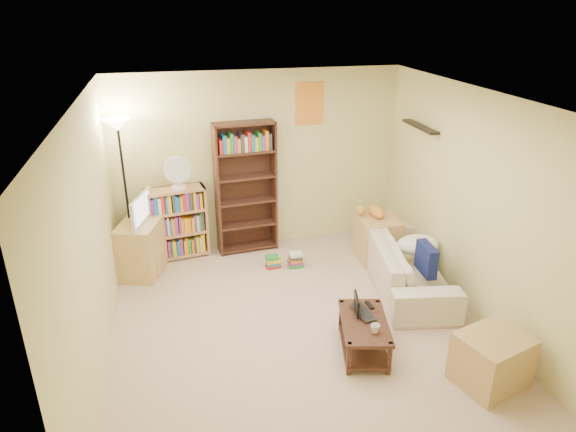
{
  "coord_description": "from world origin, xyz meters",
  "views": [
    {
      "loc": [
        -1.22,
        -4.58,
        3.34
      ],
      "look_at": [
        0.04,
        0.69,
        1.05
      ],
      "focal_mm": 32.0,
      "sensor_mm": 36.0,
      "label": 1
    }
  ],
  "objects_px": {
    "tv_stand": "(141,249)",
    "television": "(136,210)",
    "mug": "(375,329)",
    "short_bookshelf": "(178,223)",
    "sofa": "(406,262)",
    "laptop": "(367,312)",
    "tall_bookshelf": "(246,185)",
    "side_table": "(377,239)",
    "floor_lamp": "(121,151)",
    "end_cabinet": "(492,360)",
    "coffee_table": "(364,332)",
    "tabby_cat": "(373,211)",
    "desk_fan": "(178,173)"
  },
  "relations": [
    {
      "from": "tv_stand",
      "to": "television",
      "type": "relative_size",
      "value": 1.09
    },
    {
      "from": "tabby_cat",
      "to": "floor_lamp",
      "type": "relative_size",
      "value": 0.23
    },
    {
      "from": "sofa",
      "to": "end_cabinet",
      "type": "relative_size",
      "value": 3.5
    },
    {
      "from": "laptop",
      "to": "television",
      "type": "xyz_separation_m",
      "value": [
        -2.31,
        2.09,
        0.52
      ]
    },
    {
      "from": "coffee_table",
      "to": "laptop",
      "type": "relative_size",
      "value": 2.35
    },
    {
      "from": "mug",
      "to": "tv_stand",
      "type": "xyz_separation_m",
      "value": [
        -2.25,
        2.42,
        -0.05
      ]
    },
    {
      "from": "desk_fan",
      "to": "end_cabinet",
      "type": "bearing_deg",
      "value": -50.95
    },
    {
      "from": "laptop",
      "to": "short_bookshelf",
      "type": "xyz_separation_m",
      "value": [
        -1.81,
        2.47,
        0.13
      ]
    },
    {
      "from": "tv_stand",
      "to": "short_bookshelf",
      "type": "xyz_separation_m",
      "value": [
        0.5,
        0.38,
        0.15
      ]
    },
    {
      "from": "laptop",
      "to": "tall_bookshelf",
      "type": "distance_m",
      "value": 2.68
    },
    {
      "from": "desk_fan",
      "to": "end_cabinet",
      "type": "relative_size",
      "value": 0.75
    },
    {
      "from": "tabby_cat",
      "to": "tall_bookshelf",
      "type": "height_order",
      "value": "tall_bookshelf"
    },
    {
      "from": "coffee_table",
      "to": "desk_fan",
      "type": "bearing_deg",
      "value": 136.23
    },
    {
      "from": "tabby_cat",
      "to": "floor_lamp",
      "type": "bearing_deg",
      "value": 171.99
    },
    {
      "from": "mug",
      "to": "tall_bookshelf",
      "type": "relative_size",
      "value": 0.05
    },
    {
      "from": "sofa",
      "to": "laptop",
      "type": "bearing_deg",
      "value": 148.23
    },
    {
      "from": "tabby_cat",
      "to": "mug",
      "type": "height_order",
      "value": "tabby_cat"
    },
    {
      "from": "short_bookshelf",
      "to": "side_table",
      "type": "bearing_deg",
      "value": -24.03
    },
    {
      "from": "television",
      "to": "tall_bookshelf",
      "type": "xyz_separation_m",
      "value": [
        1.46,
        0.38,
        0.08
      ]
    },
    {
      "from": "laptop",
      "to": "mug",
      "type": "height_order",
      "value": "mug"
    },
    {
      "from": "coffee_table",
      "to": "side_table",
      "type": "distance_m",
      "value": 2.1
    },
    {
      "from": "tabby_cat",
      "to": "coffee_table",
      "type": "relative_size",
      "value": 0.52
    },
    {
      "from": "coffee_table",
      "to": "desk_fan",
      "type": "distance_m",
      "value": 3.22
    },
    {
      "from": "floor_lamp",
      "to": "side_table",
      "type": "xyz_separation_m",
      "value": [
        3.27,
        -0.56,
        -1.3
      ]
    },
    {
      "from": "laptop",
      "to": "end_cabinet",
      "type": "distance_m",
      "value": 1.24
    },
    {
      "from": "television",
      "to": "short_bookshelf",
      "type": "bearing_deg",
      "value": -34.65
    },
    {
      "from": "desk_fan",
      "to": "tabby_cat",
      "type": "bearing_deg",
      "value": -12.45
    },
    {
      "from": "sofa",
      "to": "tall_bookshelf",
      "type": "relative_size",
      "value": 1.16
    },
    {
      "from": "sofa",
      "to": "floor_lamp",
      "type": "distance_m",
      "value": 3.81
    },
    {
      "from": "mug",
      "to": "end_cabinet",
      "type": "height_order",
      "value": "end_cabinet"
    },
    {
      "from": "mug",
      "to": "side_table",
      "type": "xyz_separation_m",
      "value": [
        0.9,
        2.08,
        -0.11
      ]
    },
    {
      "from": "tabby_cat",
      "to": "end_cabinet",
      "type": "relative_size",
      "value": 0.77
    },
    {
      "from": "television",
      "to": "short_bookshelf",
      "type": "relative_size",
      "value": 0.65
    },
    {
      "from": "short_bookshelf",
      "to": "side_table",
      "type": "relative_size",
      "value": 1.68
    },
    {
      "from": "tabby_cat",
      "to": "short_bookshelf",
      "type": "relative_size",
      "value": 0.47
    },
    {
      "from": "tv_stand",
      "to": "television",
      "type": "bearing_deg",
      "value": 0.0
    },
    {
      "from": "coffee_table",
      "to": "floor_lamp",
      "type": "height_order",
      "value": "floor_lamp"
    },
    {
      "from": "floor_lamp",
      "to": "short_bookshelf",
      "type": "bearing_deg",
      "value": 14.43
    },
    {
      "from": "sofa",
      "to": "floor_lamp",
      "type": "relative_size",
      "value": 1.06
    },
    {
      "from": "mug",
      "to": "side_table",
      "type": "distance_m",
      "value": 2.27
    },
    {
      "from": "coffee_table",
      "to": "tall_bookshelf",
      "type": "distance_m",
      "value": 2.81
    },
    {
      "from": "tabby_cat",
      "to": "desk_fan",
      "type": "distance_m",
      "value": 2.68
    },
    {
      "from": "sofa",
      "to": "tall_bookshelf",
      "type": "bearing_deg",
      "value": 61.15
    },
    {
      "from": "floor_lamp",
      "to": "end_cabinet",
      "type": "relative_size",
      "value": 3.28
    },
    {
      "from": "tabby_cat",
      "to": "end_cabinet",
      "type": "height_order",
      "value": "tabby_cat"
    },
    {
      "from": "desk_fan",
      "to": "tv_stand",
      "type": "bearing_deg",
      "value": -148.81
    },
    {
      "from": "mug",
      "to": "television",
      "type": "distance_m",
      "value": 3.34
    },
    {
      "from": "side_table",
      "to": "end_cabinet",
      "type": "relative_size",
      "value": 0.98
    },
    {
      "from": "laptop",
      "to": "short_bookshelf",
      "type": "height_order",
      "value": "short_bookshelf"
    },
    {
      "from": "coffee_table",
      "to": "short_bookshelf",
      "type": "height_order",
      "value": "short_bookshelf"
    }
  ]
}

